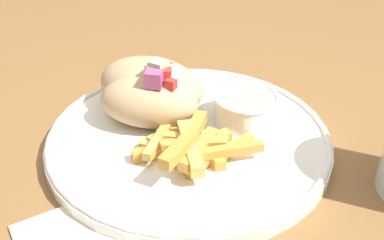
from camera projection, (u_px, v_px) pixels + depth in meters
table at (195, 187)px, 0.54m from camera, size 1.39×1.39×0.77m
plate at (192, 139)px, 0.49m from camera, size 0.31×0.31×0.02m
pita_sandwich_near at (150, 101)px, 0.49m from camera, size 0.13×0.11×0.07m
pita_sandwich_far at (150, 86)px, 0.51m from camera, size 0.15×0.12×0.08m
fries_pile at (191, 147)px, 0.45m from camera, size 0.11×0.12×0.04m
sauce_ramekin at (246, 106)px, 0.50m from camera, size 0.07×0.07×0.03m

